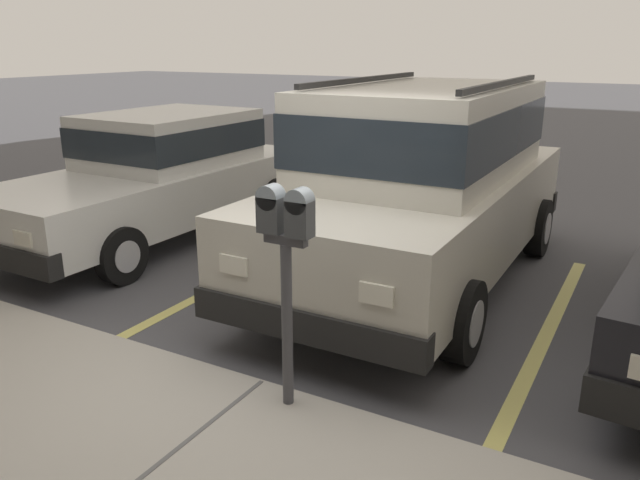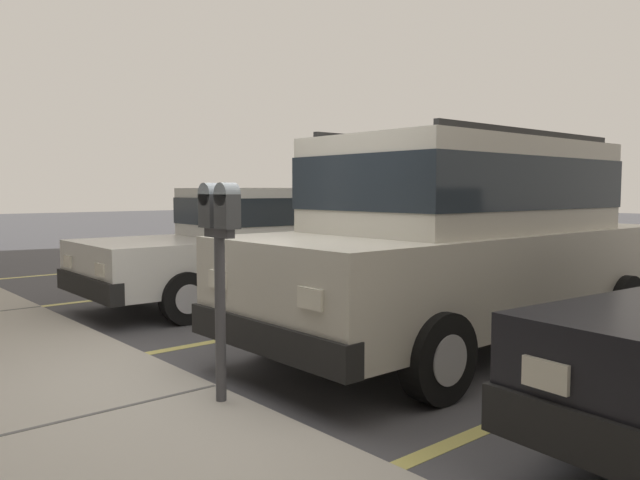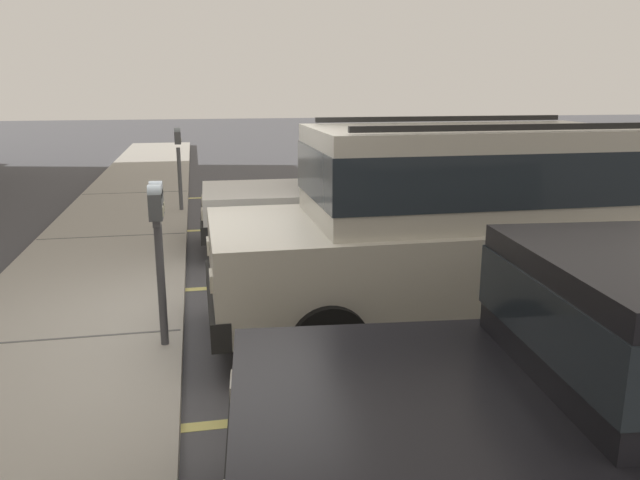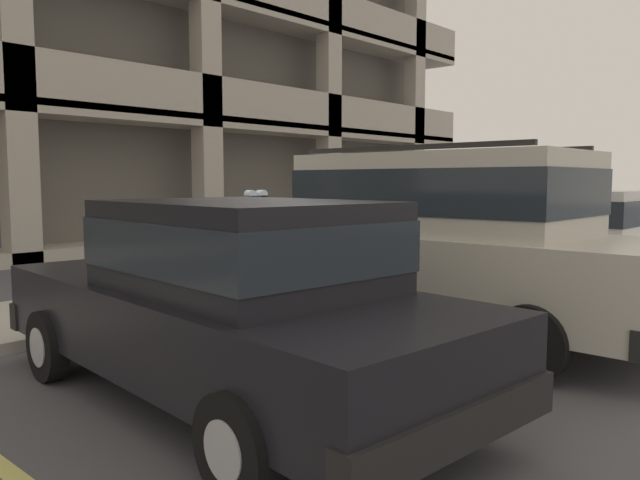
% 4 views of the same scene
% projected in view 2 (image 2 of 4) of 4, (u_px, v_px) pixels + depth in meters
% --- Properties ---
extents(ground_plane, '(80.00, 80.00, 0.10)m').
position_uv_depth(ground_plane, '(241.00, 402.00, 4.60)').
color(ground_plane, '#4C4C51').
extents(sidewalk, '(40.00, 2.20, 0.12)m').
position_uv_depth(sidewalk, '(59.00, 432.00, 3.74)').
color(sidewalk, '#ADA89E').
rests_on(sidewalk, ground_plane).
extents(parking_stall_lines, '(12.56, 4.80, 0.01)m').
position_uv_depth(parking_stall_lines, '(270.00, 331.00, 6.68)').
color(parking_stall_lines, '#DBD16B').
rests_on(parking_stall_lines, ground_plane).
extents(silver_suv, '(2.03, 4.78, 2.03)m').
position_uv_depth(silver_suv, '(463.00, 234.00, 5.98)').
color(silver_suv, beige).
rests_on(silver_suv, ground_plane).
extents(dark_hatchback, '(1.90, 4.51, 1.54)m').
position_uv_depth(dark_hatchback, '(254.00, 241.00, 8.54)').
color(dark_hatchback, silver).
rests_on(dark_hatchback, ground_plane).
extents(parking_meter_near, '(0.35, 0.12, 1.44)m').
position_uv_depth(parking_meter_near, '(219.00, 239.00, 4.04)').
color(parking_meter_near, '#47474C').
rests_on(parking_meter_near, sidewalk).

